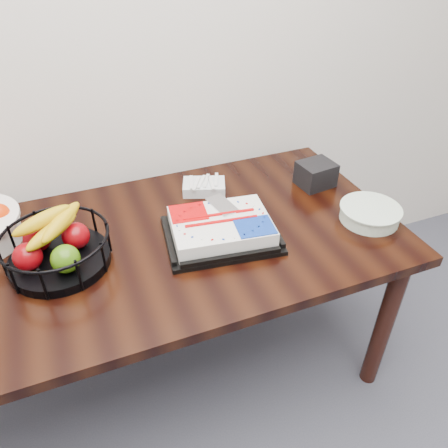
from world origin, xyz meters
name	(u,v)px	position (x,y,z in m)	size (l,w,h in m)	color
table	(156,260)	(0.00, 2.00, 0.66)	(1.80, 0.90, 0.75)	black
cake_tray	(221,229)	(0.23, 1.94, 0.79)	(0.44, 0.36, 0.08)	black
fruit_basket	(56,246)	(-0.32, 2.00, 0.83)	(0.35, 0.35, 0.19)	black
plate_stack	(370,214)	(0.80, 1.83, 0.78)	(0.23, 0.23, 0.06)	white
fork_bag	(204,186)	(0.28, 2.25, 0.77)	(0.20, 0.16, 0.05)	silver
napkin_box	(316,174)	(0.74, 2.13, 0.80)	(0.14, 0.12, 0.10)	black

